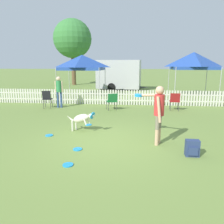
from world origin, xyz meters
TOP-DOWN VIEW (x-y plane):
  - ground_plane at (0.00, 0.00)m, footprint 240.00×240.00m
  - handler_person at (1.40, -0.07)m, footprint 0.86×0.92m
  - leaping_dog at (-1.01, 0.87)m, footprint 1.11×0.57m
  - frisbee_near_handler at (-0.96, 1.69)m, footprint 0.24×0.24m
  - frisbee_near_dog at (-0.74, -0.75)m, footprint 0.24×0.24m
  - frisbee_midfield at (-0.72, -1.69)m, footprint 0.24×0.24m
  - frisbee_far_scatter at (-1.95, 0.31)m, footprint 0.24×0.24m
  - backpack_on_grass at (2.21, -0.87)m, footprint 0.33×0.23m
  - picket_fence at (0.00, 6.15)m, footprint 18.11×0.04m
  - folding_chair_blue_left at (-3.77, 4.70)m, footprint 0.48×0.50m
  - folding_chair_center at (2.74, 4.77)m, footprint 0.49×0.51m
  - folding_chair_green_right at (-0.35, 4.56)m, footprint 0.64×0.65m
  - canopy_tent_main at (-2.98, 9.42)m, footprint 2.93×2.93m
  - canopy_tent_secondary at (4.80, 9.92)m, footprint 2.87×2.87m
  - spectator_standing at (-3.20, 4.96)m, footprint 0.41×0.27m
  - equipment_trailer at (-0.67, 13.80)m, footprint 4.71×2.40m
  - tree_left_grove at (-6.16, 18.44)m, footprint 4.20×4.20m

SIDE VIEW (x-z plane):
  - ground_plane at x=0.00m, z-range 0.00..0.00m
  - frisbee_near_handler at x=-0.96m, z-range 0.00..0.02m
  - frisbee_near_dog at x=-0.74m, z-range 0.00..0.02m
  - frisbee_midfield at x=-0.72m, z-range 0.00..0.02m
  - frisbee_far_scatter at x=-1.95m, z-range 0.00..0.02m
  - backpack_on_grass at x=2.21m, z-range 0.00..0.41m
  - picket_fence at x=0.00m, z-range 0.00..0.85m
  - leaping_dog at x=-1.01m, z-range 0.09..0.81m
  - folding_chair_green_right at x=-0.35m, z-range 0.08..0.94m
  - folding_chair_center at x=2.74m, z-range 0.09..0.97m
  - folding_chair_blue_left at x=-3.77m, z-range 0.10..1.03m
  - spectator_standing at x=-3.20m, z-range 0.17..1.82m
  - handler_person at x=1.40m, z-range 0.22..1.88m
  - equipment_trailer at x=-0.67m, z-range 0.07..2.71m
  - canopy_tent_main at x=-2.98m, z-range 0.93..3.86m
  - canopy_tent_secondary at x=4.80m, z-range 0.95..4.06m
  - tree_left_grove at x=-6.16m, z-range 1.44..8.61m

